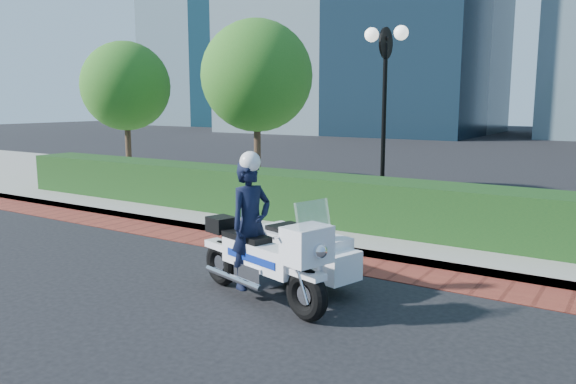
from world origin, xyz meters
The scene contains 8 objects.
ground centered at (0.00, 0.00, 0.00)m, with size 120.00×120.00×0.00m, color black.
brick_strip centered at (0.00, 1.50, 0.01)m, with size 60.00×1.00×0.01m, color maroon.
sidewalk centered at (0.00, 6.00, 0.07)m, with size 60.00×8.00×0.15m, color gray.
hedge_main centered at (0.00, 3.60, 0.65)m, with size 18.00×1.20×1.00m, color black.
lamppost centered at (1.00, 5.20, 2.96)m, with size 1.02×0.70×4.21m.
tree_a centered at (-9.00, 6.50, 3.22)m, with size 3.00×3.00×4.58m.
tree_b centered at (-3.50, 6.50, 3.43)m, with size 3.20×3.20×4.89m.
police_motorcycle centered at (1.81, -0.40, 0.70)m, with size 2.49×2.14×2.05m.
Camera 1 is at (6.13, -6.78, 2.72)m, focal length 35.00 mm.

